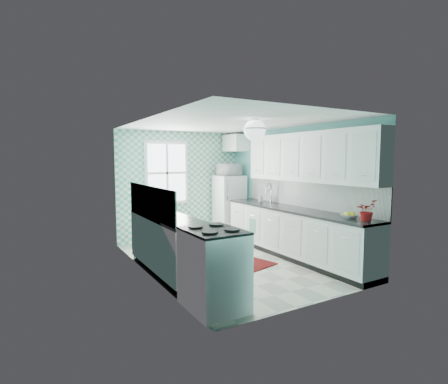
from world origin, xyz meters
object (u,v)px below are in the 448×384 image
fridge (229,206)px  fruit_bowl (349,216)px  potted_plant (366,210)px  microwave (229,170)px  sink (265,203)px  stove (214,268)px  ceiling_light (255,130)px

fridge → fruit_bowl: 3.52m
fridge → fruit_bowl: (0.09, -3.51, 0.24)m
potted_plant → microwave: microwave is taller
sink → microwave: (-0.09, 1.30, 0.68)m
fridge → stove: size_ratio=1.49×
fruit_bowl → potted_plant: bearing=-90.0°
sink → microwave: bearing=90.2°
ceiling_light → stove: 2.33m
sink → microwave: size_ratio=1.01×
sink → fruit_bowl: (-0.00, -2.21, 0.04)m
fridge → stove: bearing=-123.3°
ceiling_light → microwave: bearing=67.1°
stove → fruit_bowl: (2.40, -0.04, 0.46)m
stove → potted_plant: (2.40, -0.35, 0.59)m
ceiling_light → stove: (-1.20, -0.84, -1.81)m
sink → microwave: microwave is taller
fridge → microwave: bearing=55.1°
ceiling_light → fruit_bowl: bearing=-36.5°
stove → fruit_bowl: bearing=-2.0°
fruit_bowl → microwave: microwave is taller
ceiling_light → fruit_bowl: (1.20, -0.89, -1.35)m
ceiling_light → sink: size_ratio=0.66×
ceiling_light → fridge: (1.11, 2.62, -1.59)m
sink → potted_plant: (-0.00, -2.52, 0.17)m
fridge → potted_plant: 3.83m
ceiling_light → sink: (1.20, 1.33, -1.39)m
ceiling_light → fridge: size_ratio=0.24×
stove → fruit_bowl: size_ratio=3.91×
stove → ceiling_light: bearing=34.1°
sink → fruit_bowl: 2.21m
ceiling_light → sink: 2.27m
fridge → potted_plant: (0.09, -3.81, 0.37)m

